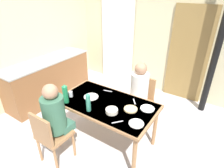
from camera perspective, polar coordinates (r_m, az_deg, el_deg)
The scene contains 23 objects.
ground_plane at distance 3.33m, azimuth -6.95°, elevation -15.53°, with size 5.85×5.85×0.00m, color #BBB7B9.
wall_back at distance 4.45m, azimuth 11.55°, elevation 15.62°, with size 4.01×0.10×2.75m, color beige.
wall_left at distance 4.36m, azimuth -23.12°, elevation 13.75°, with size 0.10×3.38×2.75m, color beige.
door_wooden at distance 4.22m, azimuth 22.39°, elevation 8.11°, with size 0.80×0.05×2.00m, color olive.
stove_pipe_column at distance 3.80m, azimuth 29.99°, elevation 10.45°, with size 0.12×0.12×2.75m, color black.
curtain_panel at distance 4.78m, azimuth 1.62°, elevation 14.24°, with size 0.90×0.03×2.31m, color white.
kitchen_counter at distance 4.37m, azimuth -18.86°, elevation 1.52°, with size 0.61×1.98×0.91m.
dining_table at distance 2.81m, azimuth -1.71°, elevation -7.05°, with size 1.48×0.83×0.75m.
chair_near_diner at distance 2.72m, azimuth -18.56°, elevation -14.75°, with size 0.40×0.40×0.87m.
chair_far_diner at distance 3.37m, azimuth 9.04°, elevation -4.38°, with size 0.40×0.40×0.87m.
person_near_diner at distance 2.61m, azimuth -17.20°, elevation -8.59°, with size 0.30×0.37×0.77m.
person_far_diner at distance 3.12m, azimuth 8.34°, elevation -1.09°, with size 0.30×0.37×0.77m.
water_bottle_green_near at distance 2.79m, azimuth -14.18°, elevation -3.01°, with size 0.08×0.08×0.30m.
water_bottle_green_far at distance 2.55m, azimuth -7.32°, elevation -5.64°, with size 0.07×0.07×0.28m.
serving_bowl_center at distance 2.55m, azimuth -0.08°, elevation -8.27°, with size 0.17×0.17×0.06m, color silver.
dinner_plate_near_left at distance 2.40m, azimuth 7.50°, elevation -11.98°, with size 0.19×0.19×0.01m, color white.
dinner_plate_near_right at distance 2.91m, azimuth -6.45°, elevation -3.94°, with size 0.23×0.23×0.01m, color white.
dinner_plate_far_center at distance 2.68m, azimuth 10.84°, elevation -7.42°, with size 0.20×0.20×0.01m, color white.
drinking_glass_by_near_diner at distance 2.96m, azimuth -12.59°, elevation -3.05°, with size 0.06×0.06×0.09m, color silver.
bread_plate_sliced at distance 2.63m, azimuth 5.75°, elevation -7.71°, with size 0.19×0.19×0.02m, color #DBB77A.
cutlery_knife_near at distance 2.81m, azimuth 6.88°, elevation -5.37°, with size 0.15×0.02×0.00m, color silver.
cutlery_fork_near at distance 3.06m, azimuth -1.29°, elevation -2.15°, with size 0.15×0.02×0.00m, color silver.
cutlery_knife_far at distance 2.41m, azimuth 1.68°, elevation -11.63°, with size 0.15×0.02×0.00m, color silver.
Camera 1 is at (1.65, -1.78, 2.28)m, focal length 29.68 mm.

